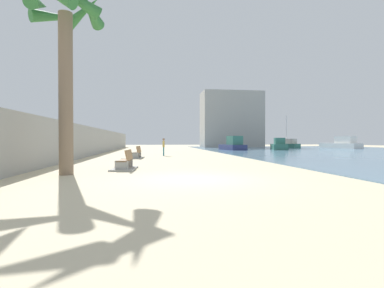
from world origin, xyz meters
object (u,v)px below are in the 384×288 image
(palm_tree, at_px, (66,37))
(boat_mid_bay, at_px, (233,145))
(boat_nearest, at_px, (341,144))
(boat_far_left, at_px, (288,144))
(person_walking, at_px, (164,146))
(boat_distant, at_px, (279,145))
(bench_far, at_px, (136,155))
(bench_near, at_px, (125,165))

(palm_tree, relative_size, boat_mid_bay, 1.53)
(boat_nearest, bearing_deg, boat_far_left, 148.72)
(person_walking, xyz_separation_m, boat_distant, (17.55, 13.83, -0.27))
(bench_far, bearing_deg, boat_mid_bay, 52.89)
(bench_far, distance_m, boat_distant, 26.16)
(bench_far, distance_m, boat_mid_bay, 21.34)
(bench_far, height_order, person_walking, person_walking)
(bench_far, height_order, boat_nearest, boat_nearest)
(bench_far, relative_size, boat_distant, 0.38)
(bench_far, xyz_separation_m, boat_distant, (19.86, 17.02, 0.44))
(boat_distant, bearing_deg, boat_far_left, 57.60)
(bench_near, height_order, bench_far, same)
(bench_far, relative_size, person_walking, 1.36)
(boat_far_left, bearing_deg, bench_far, -133.96)
(boat_distant, relative_size, boat_nearest, 0.73)
(bench_far, bearing_deg, person_walking, 54.18)
(bench_far, relative_size, boat_far_left, 0.37)
(palm_tree, distance_m, boat_far_left, 48.04)
(boat_distant, bearing_deg, boat_mid_bay, -179.88)
(boat_distant, height_order, boat_nearest, boat_nearest)
(palm_tree, height_order, boat_nearest, palm_tree)
(bench_near, bearing_deg, bench_far, 89.63)
(palm_tree, height_order, boat_mid_bay, palm_tree)
(person_walking, height_order, boat_nearest, boat_nearest)
(bench_near, relative_size, boat_nearest, 0.28)
(boat_nearest, distance_m, boat_mid_bay, 22.02)
(person_walking, bearing_deg, boat_far_left, 45.10)
(palm_tree, height_order, boat_distant, palm_tree)
(palm_tree, xyz_separation_m, boat_mid_bay, (15.14, 27.70, -4.97))
(palm_tree, height_order, person_walking, palm_tree)
(person_walking, height_order, boat_distant, boat_distant)
(boat_far_left, relative_size, boat_mid_bay, 1.18)
(boat_far_left, bearing_deg, palm_tree, -127.00)
(palm_tree, bearing_deg, boat_mid_bay, 61.35)
(person_walking, bearing_deg, palm_tree, -108.22)
(bench_far, distance_m, boat_nearest, 41.04)
(person_walking, relative_size, boat_mid_bay, 0.32)
(palm_tree, relative_size, bench_far, 3.56)
(person_walking, distance_m, boat_distant, 22.35)
(bench_near, bearing_deg, boat_distant, 52.35)
(person_walking, bearing_deg, bench_far, -125.82)
(person_walking, height_order, boat_mid_bay, boat_mid_bay)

